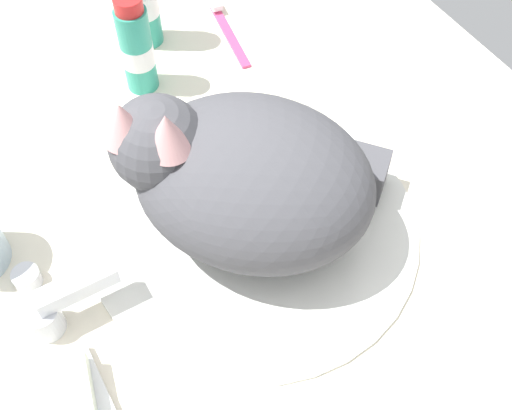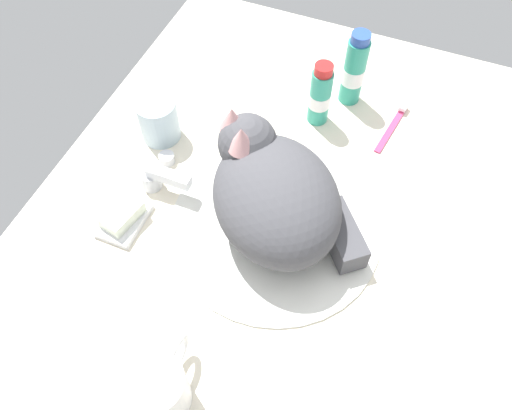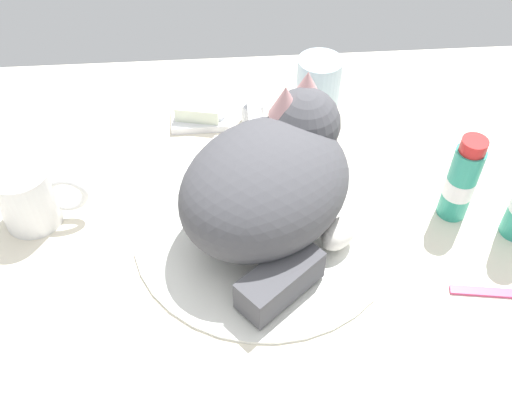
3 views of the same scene
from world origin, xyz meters
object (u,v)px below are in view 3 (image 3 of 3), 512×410
(soap_bar, at_px, (199,109))
(coffee_mug, at_px, (29,196))
(rinse_cup, at_px, (319,82))
(toothpaste_bottle, at_px, (461,181))
(cat, at_px, (272,181))
(faucet, at_px, (253,114))

(soap_bar, bearing_deg, coffee_mug, -139.16)
(rinse_cup, distance_m, toothpaste_bottle, 0.30)
(coffee_mug, bearing_deg, rinse_cup, 28.44)
(cat, xyz_separation_m, rinse_cup, (0.10, 0.26, -0.04))
(rinse_cup, bearing_deg, faucet, -155.07)
(cat, height_order, soap_bar, cat)
(coffee_mug, xyz_separation_m, soap_bar, (0.22, 0.19, -0.02))
(soap_bar, bearing_deg, cat, -67.95)
(soap_bar, height_order, toothpaste_bottle, toothpaste_bottle)
(coffee_mug, bearing_deg, faucet, 29.63)
(cat, distance_m, rinse_cup, 0.29)
(soap_bar, bearing_deg, rinse_cup, 9.59)
(cat, xyz_separation_m, toothpaste_bottle, (0.25, 0.01, -0.03))
(faucet, xyz_separation_m, cat, (0.01, -0.21, 0.06))
(rinse_cup, bearing_deg, cat, -111.04)
(coffee_mug, distance_m, soap_bar, 0.30)
(coffee_mug, bearing_deg, cat, -6.52)
(coffee_mug, distance_m, toothpaste_bottle, 0.57)
(faucet, relative_size, toothpaste_bottle, 1.08)
(faucet, distance_m, toothpaste_bottle, 0.33)
(cat, height_order, toothpaste_bottle, cat)
(cat, bearing_deg, toothpaste_bottle, 1.39)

